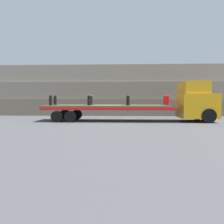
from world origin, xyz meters
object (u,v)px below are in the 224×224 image
at_px(fire_hydrant_black_far_2, 128,100).
at_px(fire_hydrant_red_far_3, 165,100).
at_px(truck_cab, 197,102).
at_px(fire_hydrant_black_near_1, 89,100).
at_px(fire_hydrant_black_near_2, 128,100).
at_px(fire_hydrant_black_near_0, 51,100).
at_px(fire_hydrant_black_far_1, 91,100).
at_px(fire_hydrant_black_far_0, 55,100).
at_px(flatbed_trailer, 101,108).
at_px(fire_hydrant_red_near_3, 168,100).

relative_size(fire_hydrant_black_far_2, fire_hydrant_red_far_3, 1.00).
height_order(truck_cab, fire_hydrant_black_far_2, truck_cab).
distance_m(fire_hydrant_black_near_1, fire_hydrant_black_near_2, 2.85).
bearing_deg(fire_hydrant_black_near_0, fire_hydrant_black_far_2, 10.75).
height_order(fire_hydrant_black_far_1, fire_hydrant_red_far_3, same).
height_order(fire_hydrant_black_far_0, fire_hydrant_black_far_2, same).
bearing_deg(fire_hydrant_black_far_0, fire_hydrant_black_far_2, 0.00).
xyz_separation_m(fire_hydrant_black_far_1, fire_hydrant_red_far_3, (5.70, 0.00, 0.00)).
relative_size(flatbed_trailer, fire_hydrant_black_far_0, 13.06).
bearing_deg(fire_hydrant_black_near_0, fire_hydrant_red_far_3, 7.21).
height_order(fire_hydrant_black_near_0, fire_hydrant_red_far_3, same).
distance_m(fire_hydrant_black_far_0, fire_hydrant_black_near_2, 5.80).
relative_size(fire_hydrant_black_near_0, fire_hydrant_black_near_2, 1.00).
bearing_deg(truck_cab, fire_hydrant_black_far_0, 177.14).
relative_size(fire_hydrant_black_far_1, fire_hydrant_red_near_3, 1.00).
relative_size(fire_hydrant_black_far_0, fire_hydrant_red_near_3, 1.00).
distance_m(flatbed_trailer, fire_hydrant_red_far_3, 4.96).
bearing_deg(fire_hydrant_black_far_0, fire_hydrant_black_far_1, 0.00).
height_order(flatbed_trailer, fire_hydrant_red_near_3, fire_hydrant_red_near_3).
xyz_separation_m(fire_hydrant_black_near_1, fire_hydrant_black_far_2, (2.85, 1.08, 0.00)).
bearing_deg(fire_hydrant_black_far_2, fire_hydrant_black_far_0, 180.00).
distance_m(fire_hydrant_black_near_2, fire_hydrant_red_near_3, 2.85).
distance_m(fire_hydrant_black_far_1, fire_hydrant_red_near_3, 5.80).
bearing_deg(truck_cab, fire_hydrant_red_far_3, 166.64).
bearing_deg(flatbed_trailer, fire_hydrant_black_far_2, 14.82).
relative_size(fire_hydrant_black_near_0, fire_hydrant_black_far_2, 1.00).
relative_size(fire_hydrant_black_far_0, fire_hydrant_black_near_2, 1.00).
bearing_deg(fire_hydrant_black_near_0, fire_hydrant_black_near_1, 0.00).
xyz_separation_m(fire_hydrant_black_near_2, fire_hydrant_red_far_3, (2.85, 1.08, 0.00)).
distance_m(fire_hydrant_red_near_3, fire_hydrant_red_far_3, 1.08).
xyz_separation_m(truck_cab, fire_hydrant_black_far_2, (-5.13, 0.54, 0.11)).
height_order(fire_hydrant_black_near_1, fire_hydrant_red_far_3, same).
xyz_separation_m(fire_hydrant_red_near_3, fire_hydrant_red_far_3, (0.00, 1.08, 0.00)).
distance_m(truck_cab, fire_hydrant_black_near_2, 5.16).
bearing_deg(truck_cab, fire_hydrant_black_near_2, -173.98).
distance_m(fire_hydrant_black_far_1, fire_hydrant_red_far_3, 5.70).
bearing_deg(fire_hydrant_red_far_3, fire_hydrant_black_near_0, -172.79).
distance_m(fire_hydrant_black_far_0, fire_hydrant_black_far_1, 2.85).
bearing_deg(fire_hydrant_black_near_2, fire_hydrant_red_near_3, 0.00).
distance_m(fire_hydrant_black_near_2, fire_hydrant_red_far_3, 3.05).
relative_size(fire_hydrant_black_near_2, fire_hydrant_red_far_3, 1.00).
xyz_separation_m(fire_hydrant_black_near_0, fire_hydrant_black_near_2, (5.70, 0.00, 0.00)).
height_order(flatbed_trailer, fire_hydrant_black_far_2, fire_hydrant_black_far_2).
distance_m(truck_cab, fire_hydrant_black_far_0, 10.85).
bearing_deg(fire_hydrant_red_far_3, fire_hydrant_red_near_3, -90.00).
bearing_deg(fire_hydrant_black_far_1, fire_hydrant_red_near_3, -10.75).
bearing_deg(fire_hydrant_black_near_0, flatbed_trailer, 8.41).
xyz_separation_m(fire_hydrant_black_near_0, fire_hydrant_black_far_0, (0.00, 1.08, 0.00)).
bearing_deg(fire_hydrant_red_far_3, truck_cab, -13.36).
bearing_deg(fire_hydrant_black_far_0, fire_hydrant_red_far_3, 0.00).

